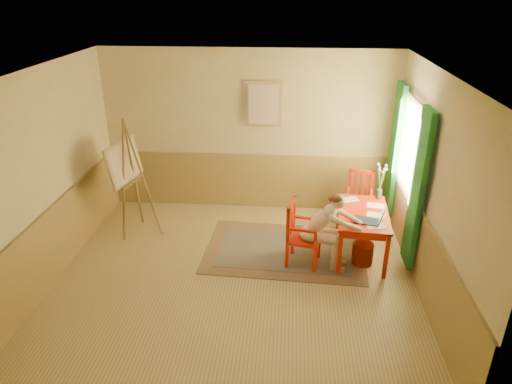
# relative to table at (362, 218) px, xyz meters

# --- Properties ---
(room) EXTENTS (5.04, 4.54, 2.84)m
(room) POSITION_rel_table_xyz_m (-1.79, -0.69, 0.77)
(room) COLOR tan
(room) RESTS_ON ground
(wainscot) EXTENTS (5.00, 4.50, 1.00)m
(wainscot) POSITION_rel_table_xyz_m (-1.79, 0.11, -0.13)
(wainscot) COLOR #9A7D46
(wainscot) RESTS_ON room
(window) EXTENTS (0.12, 2.01, 2.20)m
(window) POSITION_rel_table_xyz_m (0.62, 0.41, 0.71)
(window) COLOR white
(window) RESTS_ON room
(wall_portrait) EXTENTS (0.60, 0.05, 0.76)m
(wall_portrait) POSITION_rel_table_xyz_m (-1.54, 1.52, 1.27)
(wall_portrait) COLOR tan
(wall_portrait) RESTS_ON room
(rug) EXTENTS (2.48, 1.72, 0.02)m
(rug) POSITION_rel_table_xyz_m (-1.12, 0.04, -0.62)
(rug) COLOR #8C7251
(rug) RESTS_ON room
(table) EXTENTS (0.81, 1.25, 0.72)m
(table) POSITION_rel_table_xyz_m (0.00, 0.00, 0.00)
(table) COLOR red
(table) RESTS_ON room
(chair_left) EXTENTS (0.52, 0.51, 0.97)m
(chair_left) POSITION_rel_table_xyz_m (-0.89, -0.28, -0.15)
(chair_left) COLOR red
(chair_left) RESTS_ON room
(chair_back) EXTENTS (0.48, 0.50, 0.95)m
(chair_back) POSITION_rel_table_xyz_m (0.08, 0.93, -0.16)
(chair_back) COLOR red
(chair_back) RESTS_ON room
(figure) EXTENTS (0.89, 0.47, 1.17)m
(figure) POSITION_rel_table_xyz_m (-0.56, -0.34, 0.01)
(figure) COLOR beige
(figure) RESTS_ON room
(laptop) EXTENTS (0.45, 0.33, 0.24)m
(laptop) POSITION_rel_table_xyz_m (0.07, -0.30, 0.14)
(laptop) COLOR #1E2338
(laptop) RESTS_ON table
(papers) EXTENTS (0.65, 1.06, 0.00)m
(papers) POSITION_rel_table_xyz_m (0.09, 0.04, 0.09)
(papers) COLOR white
(papers) RESTS_ON table
(vase) EXTENTS (0.20, 0.27, 0.55)m
(vase) POSITION_rel_table_xyz_m (0.30, 0.51, 0.34)
(vase) COLOR #3F724C
(vase) RESTS_ON table
(wastebasket) EXTENTS (0.40, 0.40, 0.32)m
(wastebasket) POSITION_rel_table_xyz_m (0.02, -0.23, -0.47)
(wastebasket) COLOR #9E230D
(wastebasket) RESTS_ON room
(easel) EXTENTS (0.70, 0.86, 1.92)m
(easel) POSITION_rel_table_xyz_m (-3.60, 0.45, 0.51)
(easel) COLOR olive
(easel) RESTS_ON room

